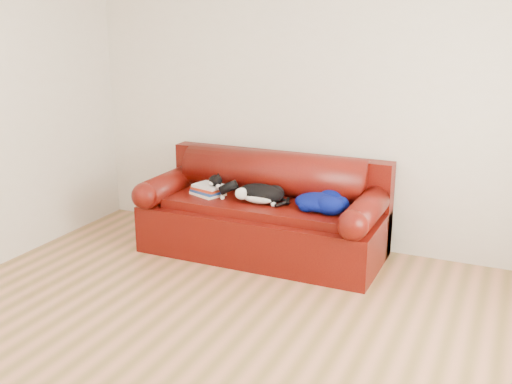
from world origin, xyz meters
TOP-DOWN VIEW (x-y plane):
  - ground at (0.00, 0.00)m, footprint 4.50×4.50m
  - room_shell at (0.12, 0.02)m, footprint 4.52×4.02m
  - sofa_base at (-0.30, 1.49)m, footprint 2.10×0.90m
  - sofa_back at (-0.30, 1.74)m, footprint 2.10×1.01m
  - book_stack at (-0.81, 1.43)m, footprint 0.34×0.30m
  - cat at (-0.29, 1.39)m, footprint 0.59×0.36m
  - blanket at (0.24, 1.45)m, footprint 0.51×0.48m

SIDE VIEW (x-z plane):
  - ground at x=0.00m, z-range 0.00..0.00m
  - sofa_base at x=-0.30m, z-range -0.01..0.49m
  - sofa_back at x=-0.30m, z-range 0.10..0.98m
  - book_stack at x=-0.81m, z-range 0.50..0.60m
  - blanket at x=0.24m, z-range 0.49..0.64m
  - cat at x=-0.29m, z-range 0.48..0.69m
  - room_shell at x=0.12m, z-range 0.36..2.97m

